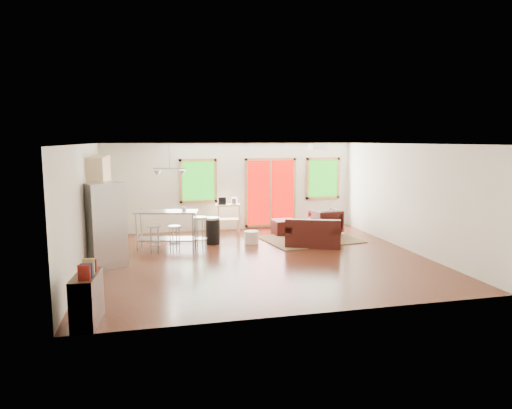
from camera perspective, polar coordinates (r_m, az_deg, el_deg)
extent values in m
cube|color=#3D1A0F|center=(10.56, 0.38, -6.74)|extent=(7.50, 7.00, 0.02)
cube|color=white|center=(10.21, 0.39, 7.63)|extent=(7.50, 7.00, 0.02)
cube|color=silver|center=(13.71, -3.08, 2.24)|extent=(7.50, 0.02, 2.60)
cube|color=silver|center=(10.11, -20.81, -0.35)|extent=(0.02, 7.00, 2.60)
cube|color=silver|center=(11.76, 18.49, 0.87)|extent=(0.02, 7.00, 2.60)
cube|color=silver|center=(6.98, 7.19, -3.45)|extent=(7.50, 0.02, 2.60)
cube|color=#135C0E|center=(13.50, -7.23, 2.95)|extent=(0.94, 0.02, 1.14)
cube|color=#AE7543|center=(13.47, -7.28, 5.54)|extent=(1.10, 0.05, 0.08)
cube|color=#AE7543|center=(13.57, -7.18, 0.39)|extent=(1.10, 0.05, 0.08)
cube|color=#AE7543|center=(13.46, -9.39, 2.89)|extent=(0.08, 0.05, 1.30)
cube|color=#AE7543|center=(13.57, -5.08, 3.01)|extent=(0.08, 0.05, 1.30)
cube|color=#BE0400|center=(13.95, 1.83, 1.52)|extent=(1.44, 0.02, 1.94)
cube|color=#AE7543|center=(13.87, 1.84, 5.67)|extent=(1.60, 0.05, 0.08)
cube|color=#AE7543|center=(14.10, 1.81, -2.56)|extent=(1.60, 0.05, 0.08)
cube|color=#AE7543|center=(13.77, -1.23, 1.44)|extent=(0.08, 0.05, 2.10)
cube|color=#AE7543|center=(14.16, 4.80, 1.60)|extent=(0.08, 0.05, 2.10)
cube|color=#AE7543|center=(13.95, 1.83, 1.52)|extent=(0.08, 0.05, 1.94)
cube|color=#135C0E|center=(14.44, 8.37, 3.26)|extent=(0.94, 0.02, 1.14)
cube|color=#AE7543|center=(14.40, 8.42, 5.68)|extent=(1.10, 0.05, 0.08)
cube|color=#AE7543|center=(14.50, 8.32, 0.86)|extent=(1.10, 0.05, 0.08)
cube|color=#AE7543|center=(14.26, 6.46, 3.23)|extent=(0.08, 0.05, 1.30)
cube|color=#AE7543|center=(14.64, 10.23, 3.28)|extent=(0.08, 0.05, 1.30)
cube|color=#455D3A|center=(12.51, 6.73, -4.34)|extent=(2.71, 2.25, 0.02)
cube|color=black|center=(11.79, 7.11, -4.22)|extent=(1.56, 1.22, 0.38)
cube|color=black|center=(11.42, 7.12, -2.74)|extent=(1.35, 0.66, 0.35)
cube|color=black|center=(11.75, 4.22, -2.89)|extent=(0.45, 0.79, 0.15)
cube|color=black|center=(11.74, 10.04, -3.01)|extent=(0.45, 0.79, 0.15)
cube|color=black|center=(11.79, 5.66, -2.97)|extent=(0.71, 0.67, 0.11)
cube|color=black|center=(11.78, 8.60, -3.03)|extent=(0.71, 0.67, 0.11)
cube|color=#3D2416|center=(12.75, 7.51, -2.26)|extent=(1.20, 0.85, 0.04)
cube|color=#3D2416|center=(12.48, 5.60, -3.48)|extent=(0.08, 0.08, 0.40)
cube|color=#3D2416|center=(12.65, 9.75, -3.41)|extent=(0.08, 0.08, 0.40)
cube|color=#3D2416|center=(12.95, 5.29, -3.05)|extent=(0.08, 0.08, 0.40)
cube|color=#3D2416|center=(13.11, 9.29, -2.99)|extent=(0.08, 0.08, 0.40)
imported|color=black|center=(13.33, 8.67, -1.94)|extent=(0.84, 0.80, 0.79)
cube|color=black|center=(13.12, 3.56, -2.84)|extent=(0.65, 0.65, 0.42)
cylinder|color=silver|center=(11.98, -0.57, -4.10)|extent=(0.42, 0.42, 0.33)
imported|color=silver|center=(12.70, 6.73, -1.95)|extent=(0.24, 0.24, 0.19)
sphere|color=#AC0206|center=(12.71, 6.79, -1.25)|extent=(0.09, 0.09, 0.07)
sphere|color=#AC0206|center=(12.64, 6.69, -1.21)|extent=(0.09, 0.09, 0.07)
sphere|color=#AC0206|center=(12.70, 6.63, -1.07)|extent=(0.09, 0.09, 0.07)
imported|color=maroon|center=(12.54, 8.55, -1.86)|extent=(0.21, 0.10, 0.29)
cube|color=#DBB683|center=(11.88, -18.07, -3.20)|extent=(0.60, 2.20, 0.90)
cube|color=black|center=(11.80, -18.17, -0.96)|extent=(0.64, 2.24, 0.04)
cube|color=#DBB683|center=(11.70, -18.98, 4.01)|extent=(0.36, 2.20, 0.70)
cylinder|color=#B7BABC|center=(11.29, -18.41, -0.79)|extent=(0.12, 0.12, 0.18)
cube|color=black|center=(12.18, -18.04, -0.11)|extent=(0.22, 0.18, 0.20)
cube|color=#B7BABC|center=(10.25, -18.34, -2.39)|extent=(0.93, 0.92, 1.80)
cube|color=gray|center=(10.36, -16.49, -2.21)|extent=(0.27, 0.62, 1.76)
cylinder|color=gray|center=(10.14, -16.01, -1.55)|extent=(0.03, 0.03, 1.20)
cylinder|color=gray|center=(10.55, -16.81, -1.22)|extent=(0.03, 0.03, 1.20)
cube|color=#B7BABC|center=(11.45, -11.17, -0.89)|extent=(1.61, 0.93, 0.04)
cube|color=gray|center=(11.58, -11.08, -4.23)|extent=(1.49, 0.83, 0.03)
cylinder|color=gray|center=(11.46, -14.69, -3.42)|extent=(0.05, 0.05, 0.92)
cylinder|color=gray|center=(11.20, -7.88, -3.49)|extent=(0.05, 0.05, 0.92)
cylinder|color=gray|center=(11.91, -14.14, -2.98)|extent=(0.05, 0.05, 0.92)
cylinder|color=gray|center=(11.65, -7.58, -3.04)|extent=(0.05, 0.05, 0.92)
imported|color=white|center=(11.44, -9.00, -0.45)|extent=(0.14, 0.11, 0.13)
cylinder|color=#B7BABC|center=(11.14, -12.60, -2.66)|extent=(0.34, 0.34, 0.04)
cylinder|color=gray|center=(11.30, -12.15, -4.23)|extent=(0.02, 0.02, 0.63)
cylinder|color=gray|center=(11.29, -13.02, -4.27)|extent=(0.02, 0.02, 0.63)
cylinder|color=gray|center=(11.12, -12.96, -4.46)|extent=(0.02, 0.02, 0.63)
cylinder|color=gray|center=(11.13, -12.08, -4.42)|extent=(0.02, 0.02, 0.63)
cylinder|color=gray|center=(11.23, -12.53, -4.90)|extent=(0.31, 0.31, 0.01)
cylinder|color=#B7BABC|center=(11.16, -10.17, -2.72)|extent=(0.39, 0.39, 0.04)
cylinder|color=gray|center=(11.33, -9.91, -4.21)|extent=(0.03, 0.03, 0.61)
cylinder|color=gray|center=(11.27, -10.67, -4.30)|extent=(0.03, 0.03, 0.61)
cylinder|color=gray|center=(11.12, -10.35, -4.45)|extent=(0.03, 0.03, 0.61)
cylinder|color=gray|center=(11.18, -9.57, -4.36)|extent=(0.03, 0.03, 0.61)
cylinder|color=gray|center=(11.25, -10.11, -4.86)|extent=(0.35, 0.35, 0.01)
cylinder|color=#B7BABC|center=(11.41, -7.05, -1.65)|extent=(0.50, 0.50, 0.04)
cylinder|color=gray|center=(11.55, -6.39, -3.53)|extent=(0.03, 0.03, 0.75)
cylinder|color=gray|center=(11.60, -7.35, -3.49)|extent=(0.03, 0.03, 0.75)
cylinder|color=gray|center=(11.41, -7.66, -3.69)|extent=(0.03, 0.03, 0.75)
cylinder|color=gray|center=(11.35, -6.68, -3.73)|extent=(0.03, 0.03, 0.75)
cylinder|color=gray|center=(11.51, -7.01, -4.26)|extent=(0.45, 0.45, 0.02)
cylinder|color=black|center=(11.93, -5.40, -3.38)|extent=(0.40, 0.40, 0.65)
cylinder|color=#B7BABC|center=(11.87, -5.43, -1.74)|extent=(0.41, 0.41, 0.05)
cube|color=#DBB683|center=(13.22, -3.50, -0.05)|extent=(0.72, 0.49, 0.04)
cube|color=#DBB683|center=(13.29, -3.49, -1.88)|extent=(0.68, 0.46, 0.03)
cube|color=#DBB683|center=(13.08, -4.70, -1.96)|extent=(0.04, 0.04, 0.84)
cube|color=#DBB683|center=(13.14, -2.11, -1.89)|extent=(0.04, 0.04, 0.84)
cube|color=#DBB683|center=(13.43, -4.84, -1.70)|extent=(0.04, 0.04, 0.84)
cube|color=#DBB683|center=(13.49, -2.31, -1.63)|extent=(0.04, 0.04, 0.84)
cube|color=black|center=(13.18, -4.28, 0.49)|extent=(0.23, 0.21, 0.22)
cylinder|color=#B7BABC|center=(13.22, -2.73, 0.44)|extent=(0.17, 0.17, 0.18)
cube|color=#3D2416|center=(7.26, -20.38, -11.04)|extent=(0.40, 0.86, 0.74)
cube|color=maroon|center=(6.85, -20.70, -7.98)|extent=(0.17, 0.06, 0.22)
cube|color=navy|center=(6.98, -20.44, -7.74)|extent=(0.17, 0.06, 0.20)
cube|color=#A18848|center=(7.11, -20.21, -7.30)|extent=(0.17, 0.06, 0.24)
cube|color=maroon|center=(7.25, -19.96, -7.22)|extent=(0.17, 0.06, 0.19)
cube|color=white|center=(11.26, 7.66, 7.19)|extent=(0.35, 0.35, 0.12)
cylinder|color=gray|center=(11.44, -10.76, 5.98)|extent=(0.02, 0.02, 0.60)
cube|color=gray|center=(11.45, -10.72, 4.48)|extent=(0.80, 0.04, 0.03)
cone|color=#B7BABC|center=(11.45, -12.21, 3.84)|extent=(0.18, 0.18, 0.14)
cone|color=#B7BABC|center=(11.48, -9.21, 3.92)|extent=(0.18, 0.18, 0.14)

